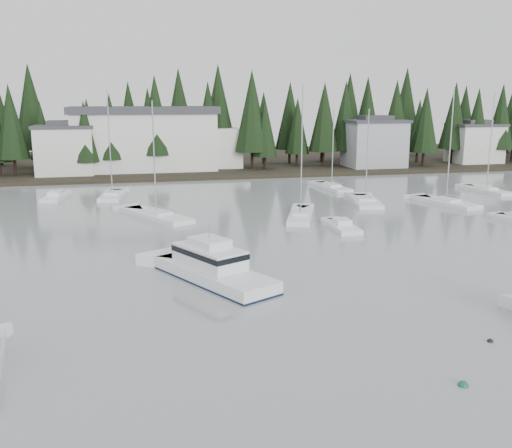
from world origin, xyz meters
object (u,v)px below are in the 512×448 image
Objects in this scene: cabin_cruiser_center at (213,271)px; runabout_1 at (342,228)px; harbor_inn at (157,139)px; sailboat_9 at (446,204)px; sailboat_1 at (301,217)px; sailboat_2 at (486,191)px; house_east_b at (475,142)px; sailboat_5 at (332,188)px; house_east_a at (374,142)px; house_west at (65,149)px; sailboat_4 at (113,197)px; sailboat_8 at (365,203)px; sailboat_6 at (156,217)px; runabout_3 at (55,198)px.

cabin_cruiser_center reaches higher than runabout_1.
cabin_cruiser_center is at bearing -89.62° from harbor_inn.
harbor_inn is at bearing 23.77° from sailboat_9.
sailboat_2 is at bearing -49.93° from sailboat_1.
runabout_1 is (-45.54, -47.14, -4.27)m from house_east_b.
house_east_a is at bearing -42.42° from sailboat_5.
house_east_b is 61.02m from harbor_inn.
house_west is 55.47m from runabout_1.
sailboat_4 is at bearing 54.43° from sailboat_9.
sailboat_8 is (0.09, -11.82, -0.00)m from sailboat_5.
sailboat_5 is at bearing -46.75° from harbor_inn.
house_east_a is at bearing -13.41° from sailboat_1.
house_east_b is 0.81× the size of sailboat_5.
sailboat_2 is at bearing -36.60° from harbor_inn.
house_east_a is 54.59m from sailboat_6.
house_east_a is 46.96m from sailboat_1.
cabin_cruiser_center is 0.77× the size of sailboat_9.
runabout_1 is 38.83m from runabout_3.
house_east_a reaches higher than runabout_3.
sailboat_2 is 2.28× the size of runabout_1.
harbor_inn is 54.42m from sailboat_2.
sailboat_2 reaches higher than sailboat_6.
harbor_inn is 2.02× the size of sailboat_1.
sailboat_8 is at bearing -40.87° from house_west.
sailboat_5 reaches higher than house_east_b.
sailboat_9 reaches higher than harbor_inn.
house_west is at bearing -12.98° from cabin_cruiser_center.
house_east_b is 0.73× the size of sailboat_6.
sailboat_8 is at bearing -103.11° from sailboat_4.
sailboat_4 reaches higher than sailboat_8.
sailboat_8 is 1.71× the size of runabout_3.
sailboat_5 reaches higher than cabin_cruiser_center.
sailboat_8 is at bearing -99.03° from runabout_3.
sailboat_9 reaches higher than sailboat_8.
sailboat_4 is 7.25m from runabout_3.
sailboat_1 is 2.36× the size of runabout_1.
house_west is 1.00× the size of house_east_b.
sailboat_1 is at bearing 135.03° from sailboat_8.
sailboat_2 is 12.83m from sailboat_9.
sailboat_1 is 27.14m from sailboat_4.
sailboat_9 is at bearing -127.02° from house_east_b.
sailboat_5 is 11.82m from sailboat_8.
cabin_cruiser_center is at bearing 109.75° from sailboat_9.
sailboat_5 is at bearing -9.11° from sailboat_1.
sailboat_1 reaches higher than sailboat_6.
sailboat_2 is at bearing -115.49° from sailboat_5.
house_east_a is 36.18m from sailboat_8.
house_east_b is at bearing -64.29° from sailboat_5.
sailboat_8 reaches higher than runabout_3.
sailboat_9 is (35.24, 0.14, 0.02)m from sailboat_6.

